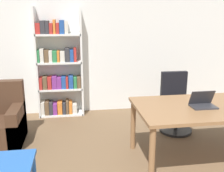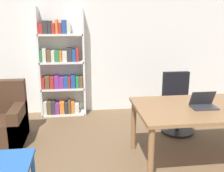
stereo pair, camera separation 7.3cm
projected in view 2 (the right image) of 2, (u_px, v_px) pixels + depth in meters
wall_back at (106, 43)px, 5.08m from camera, size 8.00×0.06×2.70m
desk at (206, 113)px, 3.29m from camera, size 1.78×1.02×0.76m
laptop at (203, 104)px, 3.22m from camera, size 0.31×0.21×0.20m
office_chair at (177, 106)px, 4.30m from camera, size 0.53×0.53×0.98m
side_table_blue at (0, 171)px, 2.47m from camera, size 0.58×0.52×0.52m
armchair at (1, 123)px, 3.94m from camera, size 0.71×0.71×0.91m
bookshelf at (61, 70)px, 4.91m from camera, size 0.85×0.28×2.02m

